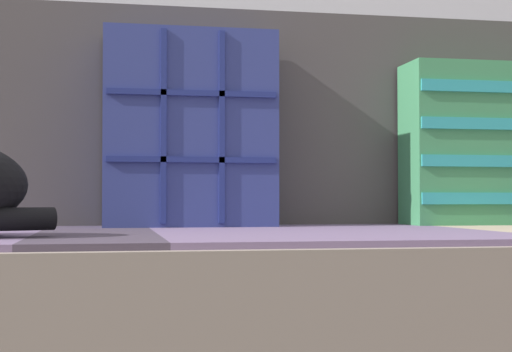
# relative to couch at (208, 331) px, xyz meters

# --- Properties ---
(couch) EXTENTS (1.96, 0.87, 0.37)m
(couch) POSITION_rel_couch_xyz_m (0.00, 0.00, 0.00)
(couch) COLOR brown
(couch) RESTS_ON ground_plane
(sofa_backrest) EXTENTS (1.92, 0.14, 0.49)m
(sofa_backrest) POSITION_rel_couch_xyz_m (0.00, 0.36, 0.43)
(sofa_backrest) COLOR #474242
(sofa_backrest) RESTS_ON couch
(throw_pillow_quilted) EXTENTS (0.37, 0.14, 0.42)m
(throw_pillow_quilted) POSITION_rel_couch_xyz_m (-0.01, 0.22, 0.40)
(throw_pillow_quilted) COLOR navy
(throw_pillow_quilted) RESTS_ON couch
(throw_pillow_striped) EXTENTS (0.39, 0.14, 0.37)m
(throw_pillow_striped) POSITION_rel_couch_xyz_m (0.68, 0.22, 0.37)
(throw_pillow_striped) COLOR #3D8956
(throw_pillow_striped) RESTS_ON couch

